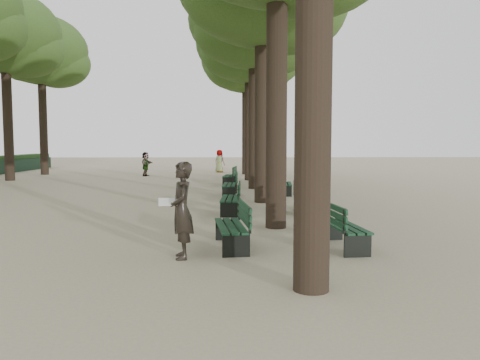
{
  "coord_description": "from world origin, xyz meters",
  "views": [
    {
      "loc": [
        0.31,
        -8.57,
        2.12
      ],
      "look_at": [
        0.6,
        3.0,
        1.2
      ],
      "focal_mm": 35.0,
      "sensor_mm": 36.0,
      "label": 1
    }
  ],
  "objects": [
    {
      "name": "tree_central_5",
      "position": [
        1.5,
        23.0,
        7.65
      ],
      "size": [
        6.0,
        6.0,
        9.95
      ],
      "color": "#33261C",
      "rests_on": "ground"
    },
    {
      "name": "tree_far_4",
      "position": [
        -12.0,
        18.0,
        8.14
      ],
      "size": [
        6.0,
        6.0,
        10.45
      ],
      "color": "#33261C",
      "rests_on": "ground"
    },
    {
      "name": "ground",
      "position": [
        0.0,
        0.0,
        0.0
      ],
      "size": [
        120.0,
        120.0,
        0.0
      ],
      "primitive_type": "plane",
      "color": "tan",
      "rests_on": "ground"
    },
    {
      "name": "bench_left_3",
      "position": [
        0.37,
        15.16,
        0.27
      ],
      "size": [
        0.78,
        1.86,
        0.92
      ],
      "color": "black",
      "rests_on": "ground"
    },
    {
      "name": "pedestrian_d",
      "position": [
        -0.32,
        25.0,
        0.81
      ],
      "size": [
        0.83,
        0.73,
        1.62
      ],
      "primitive_type": "imported",
      "rotation": [
        0.0,
        0.0,
        2.52
      ],
      "color": "#262628",
      "rests_on": "ground"
    },
    {
      "name": "bench_left_0",
      "position": [
        0.37,
        0.76,
        0.27
      ],
      "size": [
        0.76,
        1.85,
        0.92
      ],
      "color": "black",
      "rests_on": "ground"
    },
    {
      "name": "tree_central_4",
      "position": [
        1.5,
        18.0,
        7.65
      ],
      "size": [
        6.0,
        6.0,
        9.95
      ],
      "color": "#33261C",
      "rests_on": "ground"
    },
    {
      "name": "bench_left_1",
      "position": [
        0.37,
        5.41,
        0.27
      ],
      "size": [
        0.66,
        1.83,
        0.92
      ],
      "color": "black",
      "rests_on": "ground"
    },
    {
      "name": "bench_right_0",
      "position": [
        2.63,
        0.69,
        0.27
      ],
      "size": [
        0.75,
        1.85,
        0.92
      ],
      "color": "black",
      "rests_on": "ground"
    },
    {
      "name": "bench_right_2",
      "position": [
        2.63,
        10.51,
        0.27
      ],
      "size": [
        0.74,
        1.85,
        0.92
      ],
      "color": "black",
      "rests_on": "ground"
    },
    {
      "name": "tree_central_3",
      "position": [
        1.5,
        13.0,
        7.65
      ],
      "size": [
        6.0,
        6.0,
        9.95
      ],
      "color": "#33261C",
      "rests_on": "ground"
    },
    {
      "name": "pedestrian_c",
      "position": [
        3.51,
        25.24,
        0.88
      ],
      "size": [
        1.07,
        0.52,
        1.76
      ],
      "primitive_type": "imported",
      "rotation": [
        0.0,
        0.0,
        0.17
      ],
      "color": "#262628",
      "rests_on": "ground"
    },
    {
      "name": "man_with_map",
      "position": [
        -0.54,
        -0.08,
        0.89
      ],
      "size": [
        0.67,
        0.76,
        1.78
      ],
      "color": "black",
      "rests_on": "ground"
    },
    {
      "name": "tree_far_5",
      "position": [
        -12.0,
        23.0,
        8.14
      ],
      "size": [
        6.0,
        6.0,
        10.45
      ],
      "color": "#33261C",
      "rests_on": "ground"
    },
    {
      "name": "pedestrian_b",
      "position": [
        1.77,
        25.65,
        0.81
      ],
      "size": [
        0.41,
        1.07,
        1.62
      ],
      "primitive_type": "imported",
      "rotation": [
        0.0,
        0.0,
        4.79
      ],
      "color": "#262628",
      "rests_on": "ground"
    },
    {
      "name": "pedestrian_e",
      "position": [
        -4.97,
        21.35,
        0.77
      ],
      "size": [
        0.6,
        1.46,
        1.54
      ],
      "primitive_type": "imported",
      "rotation": [
        0.0,
        0.0,
        1.36
      ],
      "color": "#262628",
      "rests_on": "ground"
    },
    {
      "name": "bench_right_1",
      "position": [
        2.63,
        5.53,
        0.27
      ],
      "size": [
        0.7,
        1.84,
        0.92
      ],
      "color": "black",
      "rests_on": "ground"
    },
    {
      "name": "bench_right_3",
      "position": [
        2.63,
        15.11,
        0.27
      ],
      "size": [
        0.59,
        1.8,
        0.92
      ],
      "color": "black",
      "rests_on": "ground"
    },
    {
      "name": "bench_left_2",
      "position": [
        0.37,
        10.09,
        0.27
      ],
      "size": [
        0.67,
        1.83,
        0.92
      ],
      "color": "black",
      "rests_on": "ground"
    }
  ]
}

